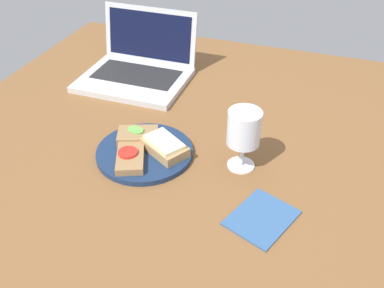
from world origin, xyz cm
name	(u,v)px	position (x,y,z in cm)	size (l,w,h in cm)	color
wooden_table	(188,151)	(0.00, 0.00, 1.50)	(140.00, 140.00, 3.00)	brown
plate	(145,152)	(-9.31, -6.79, 3.71)	(24.46, 24.46, 1.42)	navy
sandwich_with_cheese	(164,146)	(-4.31, -5.60, 6.04)	(13.88, 12.14, 3.46)	#A88456
sandwich_with_cucumber	(138,135)	(-12.87, -3.04, 5.60)	(12.08, 10.15, 2.64)	#937047
sandwich_with_tomato	(130,157)	(-10.83, -11.69, 5.45)	(10.60, 13.38, 2.46)	#937047
wine_glass	(244,130)	(14.82, -3.07, 13.68)	(7.95, 7.95, 15.57)	white
laptop	(138,69)	(-28.48, 30.30, 6.40)	(33.44, 29.17, 19.86)	silver
napkin	(262,218)	(23.34, -18.76, 3.20)	(11.35, 14.28, 0.40)	#33598C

